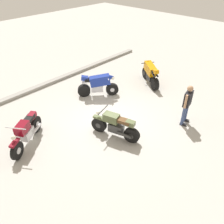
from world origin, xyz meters
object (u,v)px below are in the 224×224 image
Objects in this scene: motorcycle_orange_sportbike at (150,73)px; person_in_black_shirt at (187,103)px; motorcycle_blue_sportbike at (98,84)px; motorcycle_maroon_cruiser at (26,132)px; motorcycle_olive_vintage at (115,126)px.

person_in_black_shirt is at bearing -178.69° from motorcycle_orange_sportbike.
motorcycle_orange_sportbike and motorcycle_blue_sportbike have the same top height.
motorcycle_orange_sportbike is 1.09× the size of motorcycle_blue_sportbike.
motorcycle_blue_sportbike reaches higher than motorcycle_maroon_cruiser.
motorcycle_maroon_cruiser is 6.06m from person_in_black_shirt.
motorcycle_orange_sportbike is at bearing -86.24° from motorcycle_olive_vintage.
motorcycle_orange_sportbike is at bearing 137.57° from person_in_black_shirt.
motorcycle_blue_sportbike is 4.19m from person_in_black_shirt.
motorcycle_maroon_cruiser is 1.07× the size of person_in_black_shirt.
motorcycle_orange_sportbike is at bearing 20.03° from motorcycle_blue_sportbike.
motorcycle_maroon_cruiser is at bearing 34.32° from motorcycle_olive_vintage.
motorcycle_orange_sportbike is 0.90× the size of motorcycle_olive_vintage.
motorcycle_maroon_cruiser is at bearing -135.41° from person_in_black_shirt.
person_in_black_shirt is (2.52, -1.45, 0.47)m from motorcycle_olive_vintage.
motorcycle_blue_sportbike is at bearing -48.47° from motorcycle_olive_vintage.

